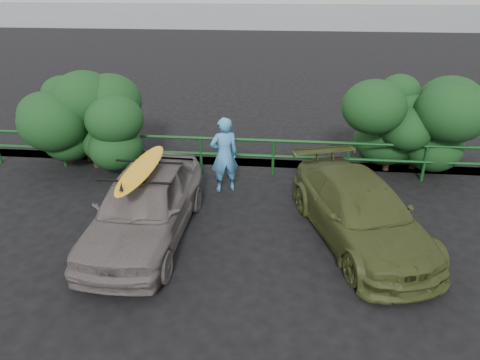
% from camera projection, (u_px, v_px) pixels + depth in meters
% --- Properties ---
extents(ground, '(80.00, 80.00, 0.00)m').
position_uv_depth(ground, '(206.00, 291.00, 7.48)').
color(ground, black).
extents(ocean, '(200.00, 200.00, 0.00)m').
position_uv_depth(ocean, '(278.00, 15.00, 61.35)').
color(ocean, slate).
rests_on(ocean, ground).
extents(guardrail, '(14.00, 0.08, 1.04)m').
position_uv_depth(guardrail, '(237.00, 156.00, 11.75)').
color(guardrail, '#154C1E').
rests_on(guardrail, ground).
extents(shrub_left, '(3.20, 2.40, 2.47)m').
position_uv_depth(shrub_left, '(72.00, 121.00, 12.24)').
color(shrub_left, '#18431B').
rests_on(shrub_left, ground).
extents(shrub_right, '(3.20, 2.40, 2.52)m').
position_uv_depth(shrub_right, '(424.00, 130.00, 11.42)').
color(shrub_right, '#18431B').
rests_on(shrub_right, ground).
extents(sedan, '(1.84, 4.38, 1.48)m').
position_uv_depth(sedan, '(145.00, 205.00, 8.76)').
color(sedan, '#675E5C').
rests_on(sedan, ground).
extents(olive_vehicle, '(3.05, 4.73, 1.27)m').
position_uv_depth(olive_vehicle, '(360.00, 211.00, 8.74)').
color(olive_vehicle, '#3F471F').
rests_on(olive_vehicle, ground).
extents(man, '(0.83, 0.69, 1.94)m').
position_uv_depth(man, '(224.00, 155.00, 10.62)').
color(man, '#4695D3').
rests_on(man, ground).
extents(roof_rack, '(1.45, 1.03, 0.05)m').
position_uv_depth(roof_rack, '(142.00, 171.00, 8.43)').
color(roof_rack, black).
rests_on(roof_rack, sedan).
extents(surfboard, '(0.57, 2.51, 0.07)m').
position_uv_depth(surfboard, '(141.00, 168.00, 8.41)').
color(surfboard, '#FFAD1A').
rests_on(surfboard, roof_rack).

